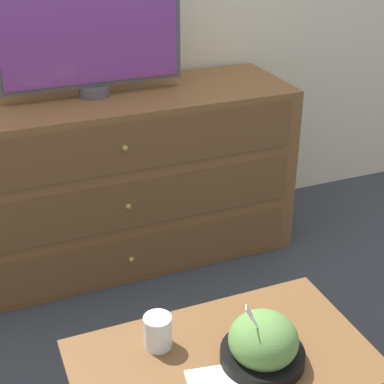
# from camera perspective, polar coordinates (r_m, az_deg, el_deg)

# --- Properties ---
(ground_plane) EXTENTS (12.00, 12.00, 0.00)m
(ground_plane) POSITION_cam_1_polar(r_m,az_deg,el_deg) (3.01, -9.84, -3.55)
(ground_plane) COLOR #383D47
(dresser) EXTENTS (1.58, 0.51, 0.77)m
(dresser) POSITION_cam_1_polar(r_m,az_deg,el_deg) (2.60, -7.75, 1.05)
(dresser) COLOR brown
(dresser) RESTS_ON ground_plane
(tv) EXTENTS (0.75, 0.13, 0.56)m
(tv) POSITION_cam_1_polar(r_m,az_deg,el_deg) (2.41, -9.97, 15.83)
(tv) COLOR #515156
(tv) RESTS_ON dresser
(coffee_table) EXTENTS (0.79, 0.46, 0.43)m
(coffee_table) POSITION_cam_1_polar(r_m,az_deg,el_deg) (1.66, 2.98, -17.69)
(coffee_table) COLOR brown
(coffee_table) RESTS_ON ground_plane
(takeout_bowl) EXTENTS (0.22, 0.22, 0.19)m
(takeout_bowl) POSITION_cam_1_polar(r_m,az_deg,el_deg) (1.57, 6.91, -14.41)
(takeout_bowl) COLOR black
(takeout_bowl) RESTS_ON coffee_table
(drink_cup) EXTENTS (0.08, 0.08, 0.09)m
(drink_cup) POSITION_cam_1_polar(r_m,az_deg,el_deg) (1.61, -3.33, -13.52)
(drink_cup) COLOR white
(drink_cup) RESTS_ON coffee_table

